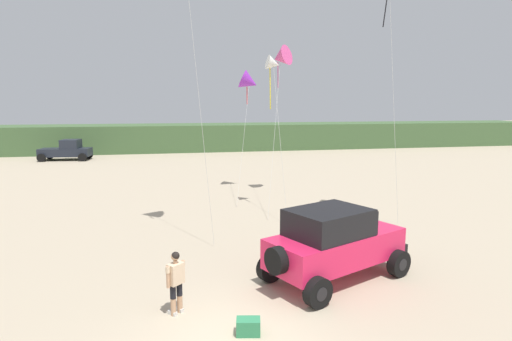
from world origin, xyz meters
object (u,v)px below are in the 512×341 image
distant_pickup (67,150)px  jeep (334,242)px  kite_yellow_diamond (249,82)px  person_watching (176,279)px  kite_white_parafoil (281,57)px  cooler_box (248,327)px  kite_red_delta (273,64)px

distant_pickup → jeep: bearing=-65.3°
distant_pickup → kite_yellow_diamond: bearing=-50.1°
person_watching → kite_white_parafoil: size_ratio=0.19×
cooler_box → distant_pickup: distant_pickup is taller
jeep → distant_pickup: (-14.50, 31.53, -0.26)m
cooler_box → kite_white_parafoil: size_ratio=0.06×
cooler_box → kite_yellow_diamond: 18.16m
kite_red_delta → jeep: bearing=-91.8°
jeep → distant_pickup: jeep is taller
kite_yellow_diamond → jeep: bearing=-90.2°
jeep → kite_white_parafoil: size_ratio=0.57×
jeep → kite_yellow_diamond: size_ratio=0.67×
jeep → person_watching: size_ratio=3.00×
jeep → kite_white_parafoil: kite_white_parafoil is taller
cooler_box → jeep: bearing=50.4°
cooler_box → kite_yellow_diamond: bearing=90.3°
person_watching → kite_white_parafoil: (6.35, 13.73, 7.05)m
person_watching → kite_white_parafoil: bearing=65.2°
kite_white_parafoil → kite_yellow_diamond: 2.57m
distant_pickup → cooler_box: bearing=-71.6°
cooler_box → distant_pickup: size_ratio=0.12×
jeep → person_watching: jeep is taller
kite_white_parafoil → kite_yellow_diamond: bearing=133.7°
distant_pickup → kite_yellow_diamond: kite_yellow_diamond is taller
jeep → kite_red_delta: kite_red_delta is taller
jeep → person_watching: 4.94m
person_watching → kite_white_parafoil: 16.69m
cooler_box → kite_yellow_diamond: size_ratio=0.08×
jeep → kite_white_parafoil: bearing=82.8°
jeep → person_watching: bearing=-165.7°
jeep → kite_yellow_diamond: (0.05, 14.10, 5.46)m
distant_pickup → kite_red_delta: kite_red_delta is taller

